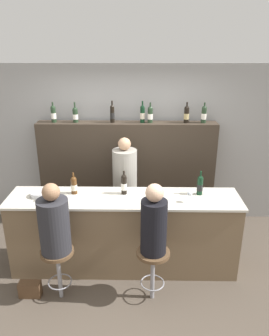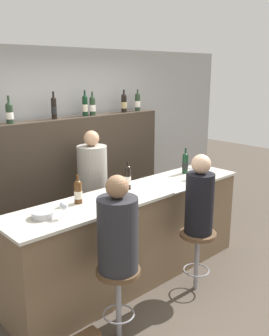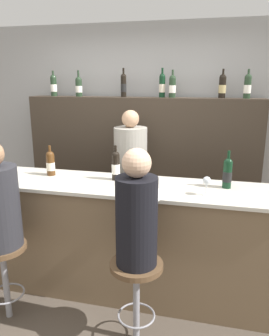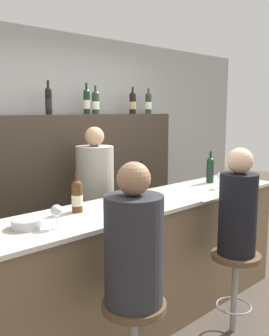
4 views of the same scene
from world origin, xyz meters
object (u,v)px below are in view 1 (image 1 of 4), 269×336
guest_seated_left (54,223)px  handbag (30,289)px  bartender (125,194)px  wine_bottle_backbar_6 (204,114)px  metal_bowl (38,194)px  wine_bottle_backbar_2 (112,114)px  wine_bottle_counter_2 (200,185)px  bar_stool_left (58,261)px  wine_glass_1 (190,194)px  wine_bottle_counter_0 (74,185)px  bar_stool_right (153,262)px  wine_bottle_backbar_4 (150,114)px  wine_bottle_backbar_3 (142,114)px  guest_seated_right (154,223)px  wine_bottle_backbar_5 (187,114)px  wine_bottle_backbar_0 (53,114)px  wine_bottle_counter_1 (124,184)px  wine_glass_0 (45,193)px  wine_bottle_backbar_1 (75,115)px

guest_seated_left → handbag: size_ratio=3.22×
bartender → wine_bottle_backbar_6: bearing=21.5°
wine_bottle_backbar_6 → guest_seated_left: 2.76m
metal_bowl → wine_bottle_backbar_2: bearing=53.5°
wine_bottle_counter_2 → metal_bowl: size_ratio=1.61×
bar_stool_left → wine_glass_1: bearing=17.0°
wine_bottle_counter_0 → wine_bottle_backbar_6: 2.23m
wine_glass_1 → metal_bowl: wine_glass_1 is taller
wine_bottle_backbar_6 → bar_stool_right: wine_bottle_backbar_6 is taller
wine_bottle_backbar_4 → handbag: bearing=-129.5°
wine_bottle_backbar_3 → guest_seated_right: (0.12, -1.79, -0.84)m
wine_bottle_backbar_3 → wine_bottle_backbar_5: bearing=0.0°
wine_bottle_backbar_3 → guest_seated_right: bearing=-86.1°
wine_bottle_counter_2 → handbag: 2.46m
wine_bottle_backbar_0 → wine_bottle_backbar_2: (0.90, -0.00, 0.01)m
bartender → metal_bowl: bearing=-146.5°
wine_glass_1 → wine_bottle_counter_2: bearing=54.8°
guest_seated_left → handbag: bearing=180.0°
wine_bottle_backbar_3 → metal_bowl: (-1.33, -1.18, -0.80)m
wine_bottle_counter_1 → wine_bottle_backbar_4: (0.35, 1.08, 0.68)m
wine_bottle_backbar_2 → handbag: wine_bottle_backbar_2 is taller
wine_bottle_backbar_3 → bartender: bearing=-118.8°
wine_bottle_counter_2 → wine_bottle_backbar_2: (-1.20, 1.08, 0.69)m
wine_glass_0 → bartender: 1.33m
bar_stool_left → wine_bottle_backbar_2: bearing=73.6°
wine_bottle_backbar_3 → handbag: (-1.36, -1.79, -1.77)m
wine_bottle_counter_1 → wine_bottle_counter_0: bearing=180.0°
bartender → wine_glass_0: bearing=-138.0°
wine_bottle_backbar_0 → bar_stool_right: (1.48, -1.79, -1.35)m
metal_bowl → wine_bottle_counter_2: bearing=2.6°
wine_glass_1 → bartender: 1.26m
wine_bottle_backbar_5 → metal_bowl: bearing=-149.5°
wine_bottle_backbar_3 → metal_bowl: 1.95m
wine_bottle_counter_2 → handbag: (-2.10, -0.71, -1.08)m
guest_seated_right → handbag: 1.75m
wine_bottle_backbar_5 → wine_glass_1: bearing=-94.0°
guest_seated_right → wine_bottle_counter_1: bearing=116.8°
bar_stool_right → bartender: 1.39m
wine_bottle_backbar_0 → wine_bottle_backbar_4: same height
wine_bottle_counter_2 → wine_glass_0: wine_bottle_counter_2 is taller
wine_bottle_backbar_3 → guest_seated_right: wine_bottle_backbar_3 is taller
guest_seated_right → wine_bottle_backbar_0: bearing=129.6°
guest_seated_right → bartender: 1.41m
wine_bottle_backbar_5 → wine_bottle_counter_0: bearing=-145.1°
wine_bottle_backbar_5 → wine_glass_1: size_ratio=2.05×
wine_bottle_counter_0 → wine_bottle_counter_1: (0.65, 0.00, 0.02)m
wine_bottle_backbar_3 → wine_bottle_backbar_2: bearing=180.0°
wine_glass_0 → bartender: size_ratio=0.09×
guest_seated_left → handbag: (-0.37, 0.00, -0.92)m
wine_bottle_backbar_1 → guest_seated_right: bearing=-57.4°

